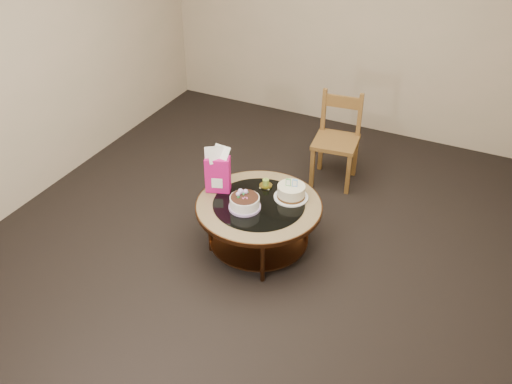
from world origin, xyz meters
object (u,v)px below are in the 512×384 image
at_px(decorated_cake, 245,203).
at_px(dining_chair, 337,139).
at_px(cream_cake, 291,192).
at_px(gift_bag, 218,170).
at_px(coffee_table, 259,211).

distance_m(decorated_cake, dining_chair, 1.43).
distance_m(cream_cake, gift_bag, 0.62).
bearing_deg(gift_bag, coffee_table, -23.92).
xyz_separation_m(decorated_cake, gift_bag, (-0.31, 0.14, 0.15)).
height_order(decorated_cake, dining_chair, dining_chair).
relative_size(decorated_cake, gift_bag, 0.64).
xyz_separation_m(coffee_table, gift_bag, (-0.38, 0.03, 0.28)).
distance_m(coffee_table, cream_cake, 0.30).
bearing_deg(decorated_cake, dining_chair, 78.92).
distance_m(coffee_table, decorated_cake, 0.18).
xyz_separation_m(coffee_table, dining_chair, (0.20, 1.30, 0.07)).
bearing_deg(dining_chair, decorated_cake, -108.15).
bearing_deg(gift_bag, dining_chair, 45.71).
xyz_separation_m(cream_cake, dining_chair, (0.00, 1.11, -0.07)).
bearing_deg(dining_chair, cream_cake, -97.18).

